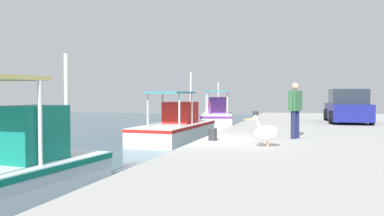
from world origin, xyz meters
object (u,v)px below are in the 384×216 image
fishing_boat_second (176,128)px  parked_car (348,107)px  mooring_bollard_third (255,116)px  fishing_boat_third (217,117)px  pelican (266,132)px  fisherman_standing (295,108)px  fishing_boat_nearest (13,173)px  mooring_bollard_second (213,134)px

fishing_boat_second → parked_car: 8.13m
fishing_boat_second → mooring_bollard_third: bearing=-42.2°
fishing_boat_third → mooring_bollard_third: bearing=-143.7°
fishing_boat_third → pelican: 15.55m
fisherman_standing → parked_car: (7.86, -2.11, -0.23)m
fishing_boat_second → pelican: (-7.44, -4.86, 0.60)m
fishing_boat_nearest → fisherman_standing: size_ratio=2.84×
parked_car → pelican: bearing=164.9°
mooring_bollard_second → mooring_bollard_third: 9.83m
fishing_boat_second → fishing_boat_third: size_ratio=1.00×
pelican → fisherman_standing: (2.32, -0.63, 0.55)m
pelican → fishing_boat_third: bearing=17.0°
fisherman_standing → mooring_bollard_third: bearing=14.9°
fishing_boat_second → fisherman_standing: size_ratio=3.74×
fishing_boat_second → mooring_bollard_second: size_ratio=17.86×
fishing_boat_nearest → fishing_boat_third: size_ratio=0.76×
fishing_boat_third → mooring_bollard_second: size_ratio=17.80×
mooring_bollard_second → fishing_boat_third: bearing=11.8°
fishing_boat_second → fisherman_standing: 7.59m
fishing_boat_third → parked_car: fishing_boat_third is taller
mooring_bollard_third → fishing_boat_third: bearing=36.3°
pelican → parked_car: bearing=-15.1°
fishing_boat_nearest → parked_car: bearing=-26.8°
fishing_boat_nearest → fishing_boat_second: size_ratio=0.76×
fishing_boat_third → parked_car: bearing=-122.7°
fishing_boat_nearest → mooring_bollard_second: size_ratio=13.57×
fishing_boat_second → pelican: 8.90m
pelican → mooring_bollard_third: 11.09m
fishing_boat_third → fisherman_standing: 13.61m
fishing_boat_third → fishing_boat_nearest: bearing=-179.7°
pelican → fishing_boat_second: bearing=33.2°
fishing_boat_nearest → fishing_boat_second: 11.48m
fishing_boat_nearest → pelican: size_ratio=5.01×
fishing_boat_nearest → mooring_bollard_third: (15.00, -2.76, 0.37)m
fishing_boat_second → fishing_boat_third: 7.43m
fishing_boat_third → mooring_bollard_third: fishing_boat_third is taller
fishing_boat_nearest → mooring_bollard_third: bearing=-10.4°
mooring_bollard_third → fishing_boat_second: bearing=137.8°
parked_car → mooring_bollard_second: parked_car is taller
fishing_boat_nearest → pelican: 6.01m
fishing_boat_second → fisherman_standing: (-5.11, -5.49, 1.14)m
fisherman_standing → fishing_boat_nearest: bearing=141.5°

